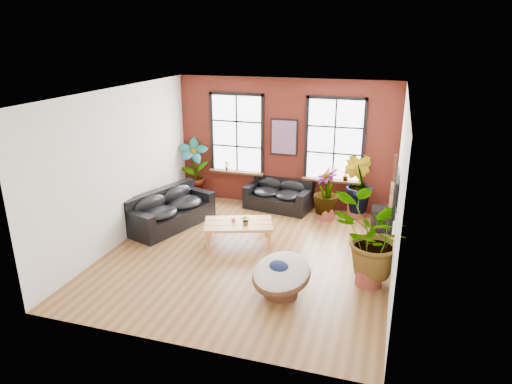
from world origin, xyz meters
TOP-DOWN VIEW (x-y plane):
  - room at (0.00, 0.15)m, footprint 6.04×6.54m
  - sofa_back at (-0.05, 2.93)m, footprint 1.89×1.14m
  - sofa_left at (-2.38, 0.95)m, footprint 1.64×2.47m
  - coffee_table at (-0.40, 0.52)m, footprint 1.74×1.33m
  - papasan_chair at (1.09, -1.39)m, footprint 1.44×1.44m
  - poster at (0.00, 3.18)m, footprint 0.74×0.06m
  - tv_wall_unit at (2.93, 0.60)m, footprint 0.13×1.86m
  - media_box at (2.81, 2.26)m, footprint 0.70×0.60m
  - pot_back_left at (-2.60, 2.90)m, footprint 0.60×0.60m
  - pot_back_right at (2.06, 2.97)m, footprint 0.62×0.62m
  - pot_right_wall at (2.61, -0.52)m, footprint 0.55×0.55m
  - pot_mid at (1.32, 2.55)m, footprint 0.53×0.53m
  - floor_plant_back_left at (-2.57, 2.92)m, footprint 1.02×0.85m
  - floor_plant_back_right at (2.02, 2.97)m, footprint 1.08×1.06m
  - floor_plant_right_wall at (2.61, -0.48)m, footprint 1.84×1.76m
  - floor_plant_mid at (1.29, 2.58)m, footprint 0.94×0.94m
  - table_plant at (-0.19, 0.44)m, footprint 0.28×0.26m
  - sill_plant_left at (-1.65, 3.13)m, footprint 0.17×0.17m
  - sill_plant_right at (1.70, 3.13)m, footprint 0.19×0.19m

SIDE VIEW (x-z plane):
  - pot_mid at x=1.32m, z-range 0.00..0.32m
  - pot_back_left at x=-2.60m, z-range 0.00..0.34m
  - pot_back_right at x=2.06m, z-range 0.00..0.36m
  - pot_right_wall at x=2.61m, z-range 0.00..0.38m
  - media_box at x=2.81m, z-range 0.00..0.56m
  - sofa_back at x=-0.05m, z-range -0.04..0.78m
  - sofa_left at x=-2.38m, z-range -0.04..0.86m
  - papasan_chair at x=1.09m, z-range 0.01..0.83m
  - coffee_table at x=-0.40m, z-range 0.14..0.73m
  - table_plant at x=-0.19m, z-range 0.49..0.74m
  - floor_plant_mid at x=1.29m, z-range 0.14..1.35m
  - floor_plant_back_right at x=2.02m, z-range 0.15..1.67m
  - floor_plant_right_wall at x=2.61m, z-range 0.16..1.75m
  - floor_plant_back_left at x=-2.57m, z-range 0.15..1.80m
  - sill_plant_left at x=-1.65m, z-range 0.90..1.17m
  - sill_plant_right at x=1.70m, z-range 0.90..1.17m
  - tv_wall_unit at x=2.93m, z-range 0.94..2.14m
  - room at x=0.00m, z-range -0.02..3.52m
  - poster at x=0.00m, z-range 1.46..2.44m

